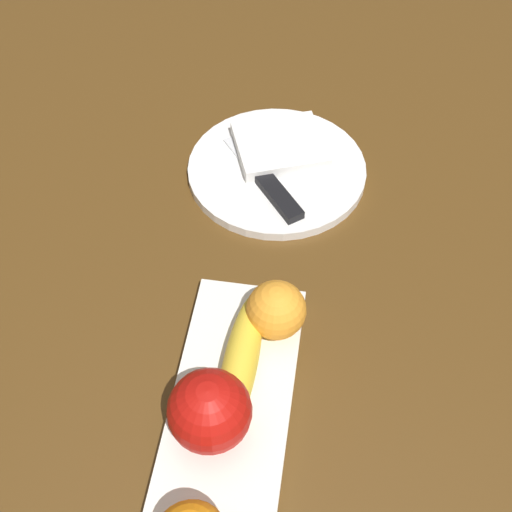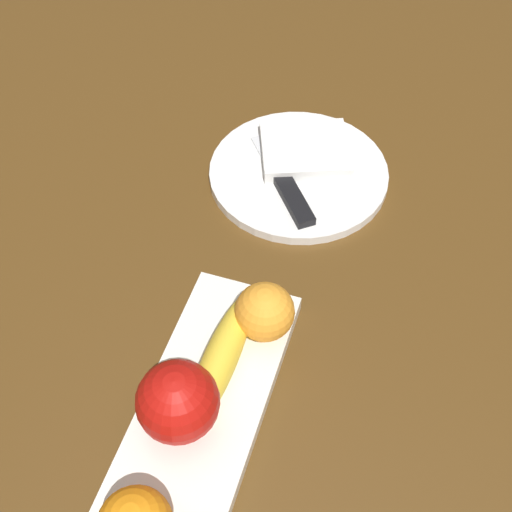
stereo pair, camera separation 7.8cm
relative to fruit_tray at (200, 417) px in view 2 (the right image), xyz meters
name	(u,v)px [view 2 (the right image)]	position (x,y,z in m)	size (l,w,h in m)	color
ground_plane	(228,411)	(0.02, -0.02, -0.01)	(2.40, 2.40, 0.00)	#533515
fruit_tray	(200,417)	(0.00, 0.00, 0.00)	(0.34, 0.12, 0.02)	white
apple	(178,402)	(-0.01, 0.01, 0.05)	(0.08, 0.08, 0.08)	#B8120D
banana	(220,360)	(0.05, 0.00, 0.03)	(0.18, 0.04, 0.04)	yellow
orange_near_banana	(265,312)	(0.12, -0.03, 0.04)	(0.07, 0.07, 0.07)	orange
dinner_plate	(298,173)	(0.38, 0.00, 0.00)	(0.24, 0.24, 0.01)	white
folded_napkin	(305,150)	(0.41, 0.00, 0.01)	(0.10, 0.12, 0.02)	white
knife	(289,192)	(0.33, 0.00, 0.01)	(0.16, 0.13, 0.01)	silver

